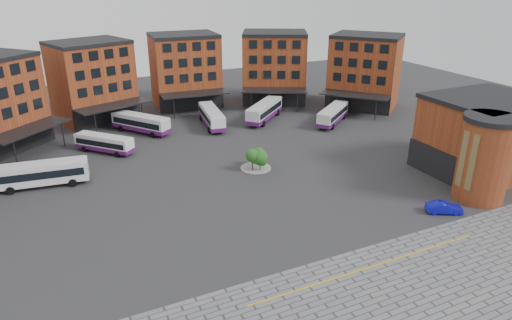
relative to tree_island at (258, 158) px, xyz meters
name	(u,v)px	position (x,y,z in m)	size (l,w,h in m)	color
ground	(283,208)	(-2.07, -11.49, -1.84)	(160.00, 160.00, 0.00)	#28282B
yellow_line	(371,267)	(-0.07, -25.49, -1.81)	(26.00, 0.15, 0.02)	gold
main_building	(159,85)	(-6.85, 26.76, 5.38)	(94.14, 42.48, 14.60)	brown
east_building	(483,139)	(26.63, -14.54, 3.45)	(17.40, 15.40, 10.60)	brown
tree_island	(258,158)	(0.00, 0.00, 0.00)	(4.40, 4.40, 3.31)	gray
bus_a	(41,173)	(-27.80, 7.07, 0.09)	(11.77, 4.01, 3.26)	silver
bus_b	(104,143)	(-18.64, 16.25, -0.36)	(8.27, 8.66, 2.74)	white
bus_c	(141,123)	(-11.47, 23.27, -0.14)	(8.70, 10.54, 3.15)	silver
bus_d	(212,117)	(0.93, 21.46, -0.11)	(4.10, 11.59, 3.20)	white
bus_e	(264,111)	(11.16, 20.56, -0.02)	(10.69, 10.05, 3.36)	silver
bus_f	(333,114)	(21.75, 13.46, -0.17)	(10.20, 8.70, 3.09)	silver
blue_car	(444,208)	(14.27, -20.60, -1.16)	(1.44, 4.13, 1.36)	#0E10B9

